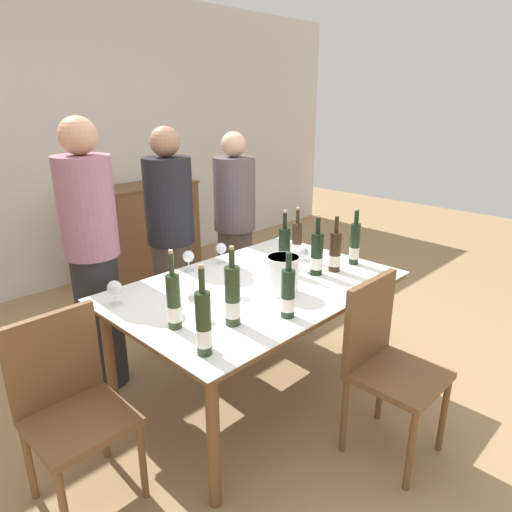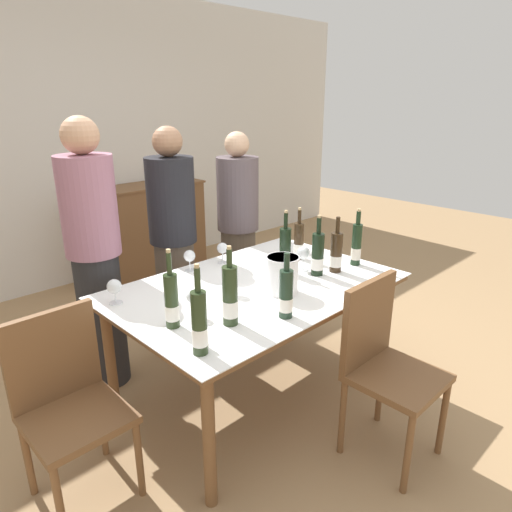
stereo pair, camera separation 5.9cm
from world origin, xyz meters
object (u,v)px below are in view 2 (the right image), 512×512
Objects in this scene: wine_glass_3 at (114,287)px; chair_left_end at (67,395)px; person_guest_right at (238,231)px; wine_bottle_5 at (299,242)px; wine_bottle_4 at (336,253)px; person_guest_left at (174,244)px; ice_bucket at (283,274)px; wine_glass_1 at (231,276)px; wine_glass_4 at (193,297)px; person_host at (95,259)px; wine_bottle_1 at (199,324)px; sideboard_cabinet at (144,229)px; wine_bottle_8 at (318,255)px; wine_bottle_0 at (286,295)px; wine_glass_2 at (303,254)px; wine_bottle_2 at (230,297)px; wine_glass_5 at (222,249)px; wine_bottle_6 at (356,245)px; wine_bottle_7 at (285,252)px; chair_near_front at (384,358)px; dining_table at (256,295)px; wine_glass_0 at (189,257)px.

wine_glass_3 is 0.59m from chair_left_end.
wine_bottle_5 is at bearing -97.63° from person_guest_right.
person_guest_left reaches higher than wine_bottle_4.
wine_glass_1 is (-0.21, 0.19, -0.01)m from ice_bucket.
person_guest_right is at bearing 39.22° from wine_glass_4.
wine_bottle_1 is at bearing -95.04° from person_host.
person_guest_right reaches higher than sideboard_cabinet.
wine_glass_4 is (-0.89, 0.07, -0.02)m from wine_bottle_8.
person_guest_right is at bearing 57.00° from wine_bottle_0.
person_guest_left is at bearing 2.55° from person_host.
wine_bottle_1 is 1.14m from wine_glass_2.
person_host is at bearing 149.36° from wine_bottle_5.
person_guest_left reaches higher than wine_glass_2.
wine_glass_5 is (0.53, 0.69, -0.04)m from wine_bottle_2.
wine_bottle_6 is at bearing -10.97° from wine_bottle_8.
wine_bottle_1 reaches higher than wine_glass_4.
wine_glass_1 is 0.90m from person_host.
wine_bottle_1 is 1.06m from wine_bottle_7.
sideboard_cabinet is at bearing 80.45° from wine_bottle_7.
ice_bucket is 0.55m from wine_glass_4.
person_host reaches higher than wine_bottle_6.
wine_bottle_5 is 1.32m from person_host.
person_host is (-0.98, 0.95, -0.02)m from wine_bottle_8.
wine_bottle_4 is at bearing -0.73° from ice_bucket.
chair_near_front reaches higher than wine_glass_2.
ice_bucket is 0.13× the size of person_guest_left.
wine_bottle_6 is 0.99× the size of wine_bottle_8.
dining_table is at bearing 163.75° from wine_bottle_6.
wine_bottle_7 is at bearing -99.55° from sideboard_cabinet.
wine_bottle_2 is 0.21m from wine_glass_4.
wine_bottle_7 reaches higher than wine_glass_1.
wine_bottle_4 and wine_bottle_5 have the same top height.
chair_near_front is at bearing -107.29° from wine_glass_2.
wine_bottle_5 is 1.07m from wine_glass_4.
wine_bottle_1 is at bearing -173.22° from wine_bottle_6.
wine_bottle_7 reaches higher than wine_glass_2.
wine_bottle_0 is at bearing -109.04° from wine_glass_5.
wine_glass_4 reaches higher than wine_glass_5.
person_host is (-0.41, 1.21, -0.01)m from wine_bottle_0.
wine_bottle_4 is at bearing -94.08° from wine_bottle_5.
chair_left_end is 0.57× the size of person_guest_right.
ice_bucket is (0.03, -0.18, 0.18)m from dining_table.
wine_glass_1 is 0.10× the size of person_guest_right.
chair_near_front is at bearing -76.67° from wine_glass_0.
wine_glass_1 is at bearing 165.10° from wine_bottle_8.
wine_bottle_6 reaches higher than wine_glass_5.
wine_bottle_8 is 0.11m from wine_glass_2.
dining_table is 0.42m from wine_glass_2.
person_guest_left is (0.51, 0.91, -0.04)m from wine_glass_4.
wine_bottle_0 is 1.50m from person_guest_right.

